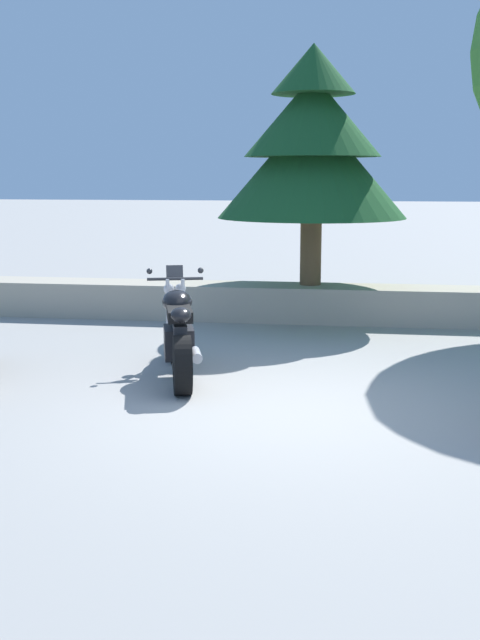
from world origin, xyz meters
TOP-DOWN VIEW (x-y plane):
  - ground_plane at (0.00, 0.00)m, footprint 120.00×120.00m
  - stone_wall at (0.00, 4.80)m, footprint 36.00×0.80m
  - motorcycle_black_centre at (-1.29, 1.11)m, footprint 0.88×2.03m
  - pine_tree_far_left at (-0.05, 4.92)m, footprint 2.88×2.88m

SIDE VIEW (x-z plane):
  - ground_plane at x=0.00m, z-range 0.00..0.00m
  - stone_wall at x=0.00m, z-range 0.00..0.55m
  - motorcycle_black_centre at x=-1.29m, z-range -0.10..1.07m
  - pine_tree_far_left at x=-0.05m, z-range 0.86..4.47m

